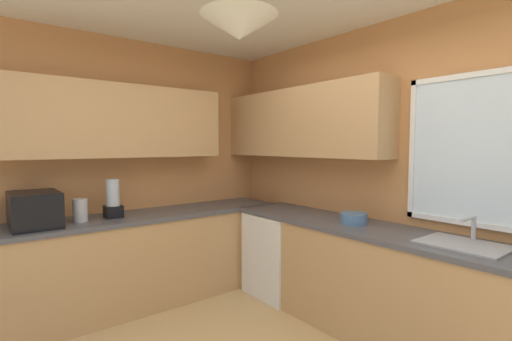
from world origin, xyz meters
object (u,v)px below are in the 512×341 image
Objects in this scene: kettle at (80,210)px; sink_assembly at (464,244)px; blender_appliance at (113,200)px; dishwasher at (281,253)px; microwave at (35,209)px; bowl at (354,218)px.

kettle is 3.04m from sink_assembly.
sink_assembly is (2.42, 1.85, -0.09)m from kettle.
blender_appliance is at bearing -147.45° from sink_assembly.
sink_assembly is (1.78, 0.04, 0.48)m from dishwasher.
microwave is 3.28m from sink_assembly.
dishwasher is 4.15× the size of kettle.
microwave is at bearing -93.35° from kettle.
microwave is 2.34× the size of kettle.
bowl is 0.64× the size of blender_appliance.
dishwasher is at bearing 70.51° from kettle.
kettle is at bearing -86.03° from blender_appliance.
sink_assembly is at bearing 32.55° from blender_appliance.
bowl is 2.19m from blender_appliance.
sink_assembly is at bearing 41.88° from microwave.
dishwasher is 3.71× the size of bowl.
bowl is (1.55, 2.18, -0.10)m from microwave.
sink_assembly is at bearing 0.47° from bowl.
bowl is at bearing 50.23° from kettle.
dishwasher is at bearing -178.80° from sink_assembly.
microwave is at bearing -90.00° from blender_appliance.
microwave is (-0.66, -2.15, 0.62)m from dishwasher.
blender_appliance reaches higher than sink_assembly.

